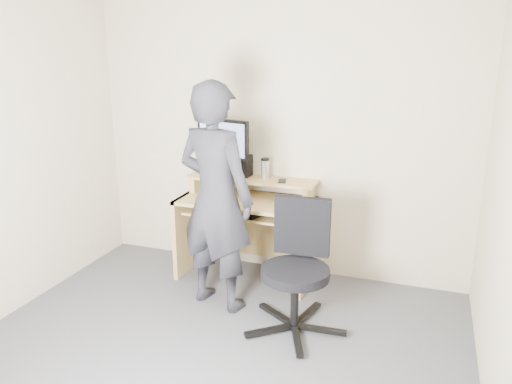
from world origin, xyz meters
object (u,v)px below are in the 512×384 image
Objects in this scene: desk at (249,218)px; monitor at (223,142)px; person at (216,198)px; office_chair at (298,262)px.

monitor is at bearing 169.51° from desk.
desk is 2.19× the size of monitor.
person is at bearing -57.08° from monitor.
monitor is at bearing -58.60° from person.
monitor reaches higher than desk.
office_chair is (0.66, -0.76, -0.02)m from desk.
monitor is 0.30× the size of person.
desk is 0.73m from person.
person is (-0.05, -0.63, 0.37)m from desk.
desk is 1.25× the size of office_chair.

